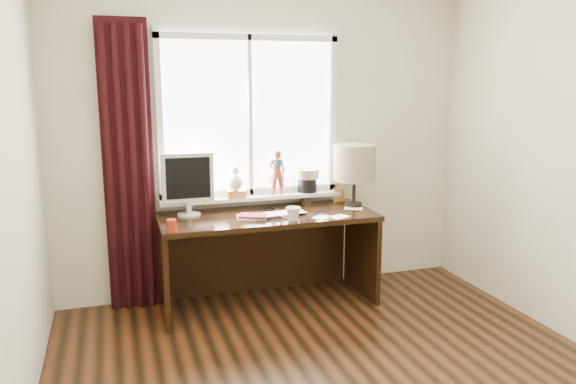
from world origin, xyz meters
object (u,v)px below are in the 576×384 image
object	(u,v)px
desk	(264,241)
monitor	(188,180)
red_cup	(172,226)
mug	(293,213)
table_lamp	(354,163)
laptop	(283,214)

from	to	relation	value
desk	monitor	size ratio (longest dim) A/B	3.47
red_cup	mug	bearing A→B (deg)	2.76
mug	red_cup	xyz separation A→B (m)	(-0.91, -0.04, -0.01)
red_cup	table_lamp	size ratio (longest dim) A/B	0.17
mug	table_lamp	world-z (taller)	table_lamp
laptop	table_lamp	size ratio (longest dim) A/B	0.69
laptop	desk	xyz separation A→B (m)	(-0.11, 0.18, -0.26)
laptop	table_lamp	distance (m)	0.76
laptop	desk	size ratio (longest dim) A/B	0.21
desk	laptop	bearing A→B (deg)	-59.86
red_cup	table_lamp	distance (m)	1.62
red_cup	monitor	xyz separation A→B (m)	(0.18, 0.45, 0.23)
red_cup	table_lamp	world-z (taller)	table_lamp
laptop	desk	world-z (taller)	laptop
mug	desk	size ratio (longest dim) A/B	0.07
mug	desk	bearing A→B (deg)	110.25
red_cup	desk	distance (m)	0.92
mug	monitor	distance (m)	0.86
monitor	mug	bearing A→B (deg)	-29.41
mug	red_cup	distance (m)	0.91
mug	monitor	xyz separation A→B (m)	(-0.73, 0.41, 0.22)
mug	red_cup	bearing A→B (deg)	-177.24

